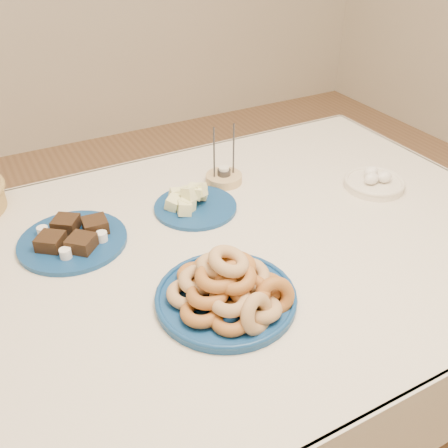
{
  "coord_description": "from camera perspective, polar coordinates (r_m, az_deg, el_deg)",
  "views": [
    {
      "loc": [
        -0.45,
        -0.89,
        1.49
      ],
      "look_at": [
        0.0,
        -0.05,
        0.85
      ],
      "focal_mm": 40.0,
      "sensor_mm": 36.0,
      "label": 1
    }
  ],
  "objects": [
    {
      "name": "donut_platter",
      "position": [
        1.07,
        0.5,
        -7.43
      ],
      "size": [
        0.38,
        0.38,
        0.14
      ],
      "rotation": [
        0.0,
        0.0,
        0.27
      ],
      "color": "navy",
      "rests_on": "dining_table"
    },
    {
      "name": "brownie_plate",
      "position": [
        1.31,
        -16.88,
        -1.59
      ],
      "size": [
        0.36,
        0.36,
        0.05
      ],
      "rotation": [
        0.0,
        0.0,
        -0.43
      ],
      "color": "navy",
      "rests_on": "dining_table"
    },
    {
      "name": "dining_table",
      "position": [
        1.31,
        -1.04,
        -6.42
      ],
      "size": [
        1.71,
        1.11,
        0.75
      ],
      "color": "brown",
      "rests_on": "ground"
    },
    {
      "name": "egg_bowl",
      "position": [
        1.56,
        16.8,
        4.6
      ],
      "size": [
        0.18,
        0.18,
        0.06
      ],
      "rotation": [
        0.0,
        0.0,
        -0.01
      ],
      "color": "#EEE3CE",
      "rests_on": "dining_table"
    },
    {
      "name": "melon_plate",
      "position": [
        1.39,
        -3.65,
        2.49
      ],
      "size": [
        0.27,
        0.27,
        0.08
      ],
      "rotation": [
        0.0,
        0.0,
        0.17
      ],
      "color": "navy",
      "rests_on": "dining_table"
    },
    {
      "name": "candle_holder",
      "position": [
        1.52,
        -0.01,
        5.39
      ],
      "size": [
        0.12,
        0.12,
        0.18
      ],
      "rotation": [
        0.0,
        0.0,
        -0.04
      ],
      "color": "tan",
      "rests_on": "dining_table"
    },
    {
      "name": "ground",
      "position": [
        1.8,
        -0.82,
        -22.31
      ],
      "size": [
        5.0,
        5.0,
        0.0
      ],
      "primitive_type": "plane",
      "color": "#8B6242",
      "rests_on": "ground"
    }
  ]
}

